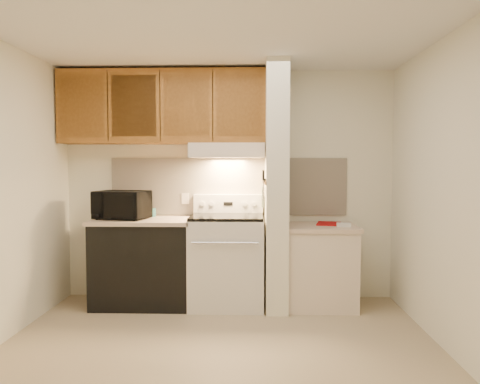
{
  "coord_description": "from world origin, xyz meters",
  "views": [
    {
      "loc": [
        0.27,
        -3.67,
        1.48
      ],
      "look_at": [
        0.15,
        0.75,
        1.22
      ],
      "focal_mm": 35.0,
      "sensor_mm": 36.0,
      "label": 1
    }
  ],
  "objects": [
    {
      "name": "right_countertop",
      "position": [
        0.97,
        1.15,
        0.83
      ],
      "size": [
        0.74,
        0.64,
        0.04
      ],
      "primitive_type": "cube",
      "color": "beige",
      "rests_on": "right_cab_base"
    },
    {
      "name": "microwave",
      "position": [
        -1.1,
        1.15,
        1.06
      ],
      "size": [
        0.59,
        0.47,
        0.29
      ],
      "primitive_type": "imported",
      "rotation": [
        0.0,
        0.0,
        -0.22
      ],
      "color": "black",
      "rests_on": "left_countertop"
    },
    {
      "name": "cab_gap_a",
      "position": [
        -1.23,
        1.16,
        2.08
      ],
      "size": [
        0.01,
        0.01,
        0.73
      ],
      "primitive_type": "cube",
      "color": "black",
      "rests_on": "upper_cabinets"
    },
    {
      "name": "knife_strip",
      "position": [
        0.39,
        1.1,
        1.32
      ],
      "size": [
        0.02,
        0.42,
        0.04
      ],
      "primitive_type": "cube",
      "color": "black",
      "rests_on": "partition_pillar"
    },
    {
      "name": "hood_lip",
      "position": [
        0.0,
        1.07,
        1.58
      ],
      "size": [
        0.78,
        0.04,
        0.06
      ],
      "primitive_type": "cube",
      "color": "beige",
      "rests_on": "range_hood"
    },
    {
      "name": "knife_blade_e",
      "position": [
        0.38,
        1.26,
        1.21
      ],
      "size": [
        0.01,
        0.04,
        0.18
      ],
      "primitive_type": "cube",
      "color": "silver",
      "rests_on": "knife_strip"
    },
    {
      "name": "cab_door_d",
      "position": [
        0.13,
        1.17,
        2.08
      ],
      "size": [
        0.46,
        0.01,
        0.63
      ],
      "primitive_type": "cube",
      "color": "#996025",
      "rests_on": "upper_cabinets"
    },
    {
      "name": "floor",
      "position": [
        0.0,
        0.0,
        0.0
      ],
      "size": [
        3.6,
        3.6,
        0.0
      ],
      "primitive_type": "plane",
      "color": "tan",
      "rests_on": "ground"
    },
    {
      "name": "cab_door_a",
      "position": [
        -1.51,
        1.17,
        2.08
      ],
      "size": [
        0.46,
        0.01,
        0.63
      ],
      "primitive_type": "cube",
      "color": "#996025",
      "rests_on": "upper_cabinets"
    },
    {
      "name": "oven_window",
      "position": [
        0.0,
        0.84,
        0.5
      ],
      "size": [
        0.5,
        0.01,
        0.3
      ],
      "primitive_type": "cube",
      "color": "black",
      "rests_on": "range_body"
    },
    {
      "name": "oven_handle",
      "position": [
        0.0,
        0.8,
        0.72
      ],
      "size": [
        0.65,
        0.02,
        0.02
      ],
      "primitive_type": "cylinder",
      "rotation": [
        0.0,
        1.57,
        0.0
      ],
      "color": "silver",
      "rests_on": "range_body"
    },
    {
      "name": "knife_handle_d",
      "position": [
        0.38,
        1.17,
        1.37
      ],
      "size": [
        0.02,
        0.02,
        0.1
      ],
      "primitive_type": "cylinder",
      "color": "black",
      "rests_on": "knife_strip"
    },
    {
      "name": "spoon_rest",
      "position": [
        -1.08,
        1.17,
        0.92
      ],
      "size": [
        0.25,
        0.1,
        0.02
      ],
      "primitive_type": "cube",
      "rotation": [
        0.0,
        0.0,
        -0.08
      ],
      "color": "black",
      "rests_on": "left_countertop"
    },
    {
      "name": "range_knob_left_inner",
      "position": [
        -0.18,
        1.4,
        1.05
      ],
      "size": [
        0.05,
        0.02,
        0.05
      ],
      "primitive_type": "cylinder",
      "rotation": [
        1.57,
        0.0,
        0.0
      ],
      "color": "silver",
      "rests_on": "range_backguard"
    },
    {
      "name": "range_knob_right_inner",
      "position": [
        0.18,
        1.4,
        1.05
      ],
      "size": [
        0.05,
        0.02,
        0.05
      ],
      "primitive_type": "cylinder",
      "rotation": [
        1.57,
        0.0,
        0.0
      ],
      "color": "silver",
      "rests_on": "range_backguard"
    },
    {
      "name": "teal_jar",
      "position": [
        -0.83,
        1.37,
        0.96
      ],
      "size": [
        0.09,
        0.09,
        0.09
      ],
      "primitive_type": "cylinder",
      "rotation": [
        0.0,
        0.0,
        0.11
      ],
      "color": "#2F6C6F",
      "rests_on": "left_countertop"
    },
    {
      "name": "knife_handle_c",
      "position": [
        0.38,
        1.11,
        1.37
      ],
      "size": [
        0.02,
        0.02,
        0.1
      ],
      "primitive_type": "cylinder",
      "color": "black",
      "rests_on": "knife_strip"
    },
    {
      "name": "outlet",
      "position": [
        -0.48,
        1.48,
        1.1
      ],
      "size": [
        0.08,
        0.01,
        0.12
      ],
      "primitive_type": "cube",
      "color": "beige",
      "rests_on": "backsplash"
    },
    {
      "name": "range_body",
      "position": [
        0.0,
        1.16,
        0.46
      ],
      "size": [
        0.76,
        0.65,
        0.92
      ],
      "primitive_type": "cube",
      "color": "silver",
      "rests_on": "floor"
    },
    {
      "name": "dishwasher_front",
      "position": [
        -0.88,
        1.17,
        0.43
      ],
      "size": [
        1.0,
        0.63,
        0.87
      ],
      "primitive_type": "cube",
      "color": "black",
      "rests_on": "floor"
    },
    {
      "name": "upper_cabinets",
      "position": [
        -0.69,
        1.32,
        2.08
      ],
      "size": [
        2.18,
        0.33,
        0.77
      ],
      "primitive_type": "cube",
      "color": "#996025",
      "rests_on": "wall_back"
    },
    {
      "name": "range_display",
      "position": [
        0.0,
        1.4,
        1.05
      ],
      "size": [
        0.1,
        0.01,
        0.04
      ],
      "primitive_type": "cube",
      "color": "black",
      "rests_on": "range_backguard"
    },
    {
      "name": "right_cab_base",
      "position": [
        0.97,
        1.15,
        0.4
      ],
      "size": [
        0.7,
        0.6,
        0.81
      ],
      "primitive_type": "cube",
      "color": "beige",
      "rests_on": "floor"
    },
    {
      "name": "knife_handle_a",
      "position": [
        0.38,
        0.94,
        1.37
      ],
      "size": [
        0.02,
        0.02,
        0.1
      ],
      "primitive_type": "cylinder",
      "color": "black",
      "rests_on": "knife_strip"
    },
    {
      "name": "cab_door_c",
      "position": [
        -0.42,
        1.17,
        2.08
      ],
      "size": [
        0.46,
        0.01,
        0.63
      ],
      "primitive_type": "cube",
      "color": "#996025",
      "rests_on": "upper_cabinets"
    },
    {
      "name": "knife_blade_a",
      "position": [
        0.38,
        0.95,
        1.22
      ],
      "size": [
        0.01,
        0.03,
        0.16
      ],
      "primitive_type": "cube",
      "color": "silver",
      "rests_on": "knife_strip"
    },
    {
      "name": "knife_blade_d",
      "position": [
        0.38,
        1.19,
        1.22
      ],
      "size": [
        0.01,
        0.04,
        0.16
      ],
      "primitive_type": "cube",
      "color": "silver",
      "rests_on": "knife_strip"
    },
    {
      "name": "wall_back",
      "position": [
        0.0,
        1.5,
        1.25
      ],
      "size": [
        3.6,
        2.5,
        0.02
      ],
      "primitive_type": "cube",
      "rotation": [
        1.57,
        0.0,
        0.0
      ],
      "color": "white",
      "rests_on": "floor"
    },
    {
      "name": "cab_door_b",
      "position": [
        -0.96,
        1.17,
        2.08
      ],
      "size": [
        0.46,
        0.01,
        0.63
      ],
      "primitive_type": "cube",
      "color": "#996025",
      "rests_on": "upper_cabinets"
    },
    {
      "name": "knife_handle_b",
      "position": [
        0.38,
        1.01,
        1.37
      ],
      "size": [
        0.02,
        0.02,
        0.1
      ],
      "primitive_type": "cylinder",
      "color": "black",
      "rests_on": "knife_strip"
    },
    {
      "name": "partition_pillar",
      "position": [
        0.51,
        1.15,
        1.25
      ],
      "size": [
        0.22,
        0.7,
        2.5
      ],
      "primitive_type": "cube",
      "color": "white",
      "rests_on": "floor"
    },
    {
      "name": "red_folder",
      "position": [
        1.07,
        1.25,
        0.86
      ],
      "size": [
        0.3,
        0.37,
        0.01
      ],
      "primitive_type": "cube",
      "rotation": [
        0.0,
        0.0,
        -0.22
      ],
      "color": "#A40B0C",
      "rests_on": "right_countertop"
    },
    {
      "name": "range_knob_right_outer",
      "position": [
        0.28,
        1.4,
        1.05
      ],
      "size": [
        0.05,
        0.02,
        0.05
      ],
      "primitive_type": "cylinder",
      "rotation": [
        1.57,
        0.0,
        0.0
      ],
      "color": "silver",
      "rests_on": "range_backguard"
    },
    {
      "name": "wall_right",
      "position": [
        1.8,
        0.0,
        1.25
      ],
      "size": [
        0.02,
        3.0,
        2.5
      ],
      "primitive_type": "cube",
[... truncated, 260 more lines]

